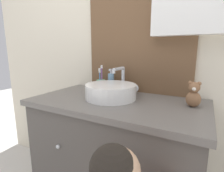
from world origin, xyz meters
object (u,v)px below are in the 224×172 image
sink_basin (111,91)px  teddy_bear (194,95)px  soap_dispenser (111,82)px  toothbrush_holder (101,84)px

sink_basin → teddy_bear: bearing=6.6°
sink_basin → teddy_bear: (0.49, 0.06, 0.02)m
soap_dispenser → sink_basin: bearing=-60.7°
sink_basin → toothbrush_holder: 0.24m
toothbrush_holder → soap_dispenser: 0.09m
sink_basin → toothbrush_holder: toothbrush_holder is taller
soap_dispenser → teddy_bear: (0.59, -0.12, -0.00)m
toothbrush_holder → soap_dispenser: (0.08, 0.02, 0.02)m
toothbrush_holder → soap_dispenser: bearing=11.4°
toothbrush_holder → soap_dispenser: size_ratio=1.14×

